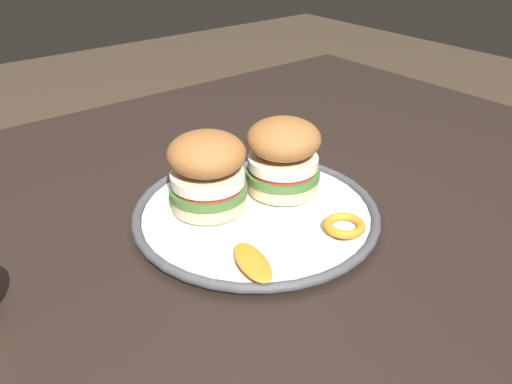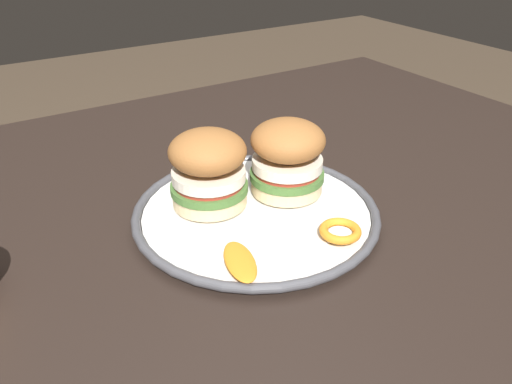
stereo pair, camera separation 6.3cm
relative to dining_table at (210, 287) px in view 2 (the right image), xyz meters
The scene contains 6 objects.
dining_table is the anchor object (origin of this frame).
dinner_plate 0.12m from the dining_table, behind, with size 0.32×0.32×0.02m.
sandwich_half_left 0.16m from the dining_table, 123.48° to the right, with size 0.12×0.12×0.10m.
sandwich_half_right 0.20m from the dining_table, behind, with size 0.10×0.10×0.10m.
orange_peel_curled 0.20m from the dining_table, 136.56° to the left, with size 0.07×0.07×0.01m.
orange_peel_strip_long 0.15m from the dining_table, 84.07° to the left, with size 0.05×0.08×0.01m.
Camera 2 is at (0.23, 0.48, 1.14)m, focal length 35.90 mm.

